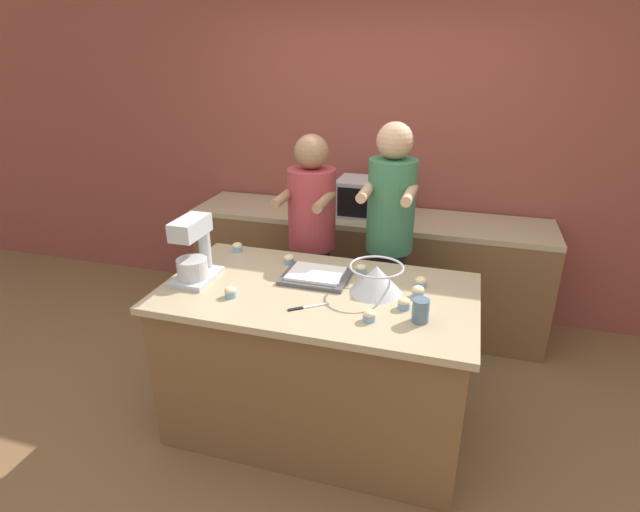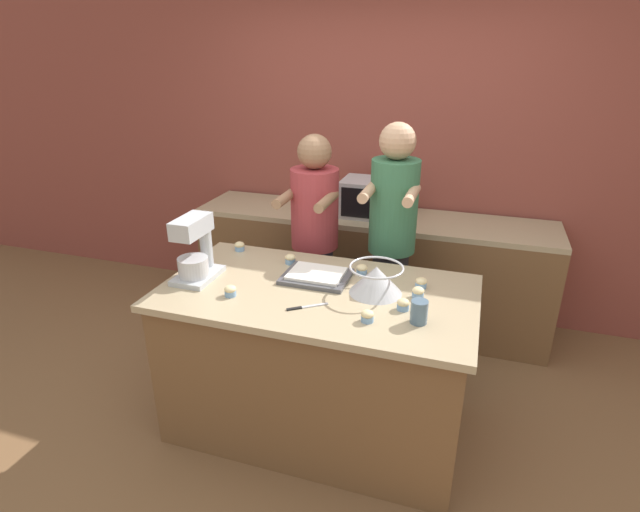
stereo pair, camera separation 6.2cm
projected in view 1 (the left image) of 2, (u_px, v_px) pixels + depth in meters
The scene contains 20 objects.
ground_plane at pixel (318, 422), 3.07m from camera, with size 16.00×16.00×0.00m, color brown.
back_wall at pixel (378, 151), 4.05m from camera, with size 10.00×0.06×2.70m.
island_counter at pixel (318, 359), 2.90m from camera, with size 1.71×0.94×0.91m.
back_counter at pixel (365, 268), 4.09m from camera, with size 2.80×0.60×0.91m.
person_left at pixel (312, 244), 3.49m from camera, with size 0.34×0.50×1.62m.
person_right at pixel (389, 244), 3.32m from camera, with size 0.33×0.49×1.72m.
stand_mixer at pixel (194, 253), 2.77m from camera, with size 0.20×0.30×0.37m.
mixing_bowl at pixel (376, 278), 2.66m from camera, with size 0.29×0.29×0.16m.
baking_tray at pixel (316, 276), 2.84m from camera, with size 0.37×0.30×0.04m.
microwave_oven at pixel (367, 198), 3.86m from camera, with size 0.45×0.34×0.28m.
drinking_glass at pixel (421, 311), 2.38m from camera, with size 0.08×0.08×0.12m.
knife at pixel (306, 307), 2.53m from camera, with size 0.19×0.14×0.01m.
cupcake_0 at pixel (421, 282), 2.74m from camera, with size 0.06×0.06×0.06m.
cupcake_1 at pixel (230, 292), 2.63m from camera, with size 0.06×0.06×0.06m.
cupcake_2 at pixel (418, 291), 2.64m from camera, with size 0.06×0.06×0.06m.
cupcake_3 at pixel (289, 259), 3.03m from camera, with size 0.06×0.06×0.06m.
cupcake_4 at pixel (237, 247), 3.21m from camera, with size 0.06×0.06×0.06m.
cupcake_5 at pixel (404, 303), 2.51m from camera, with size 0.06×0.06×0.06m.
cupcake_6 at pixel (369, 315), 2.40m from camera, with size 0.06×0.06×0.06m.
cupcake_7 at pixel (361, 269), 2.90m from camera, with size 0.06×0.06×0.06m.
Camera 1 is at (0.71, -2.33, 2.14)m, focal length 28.00 mm.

